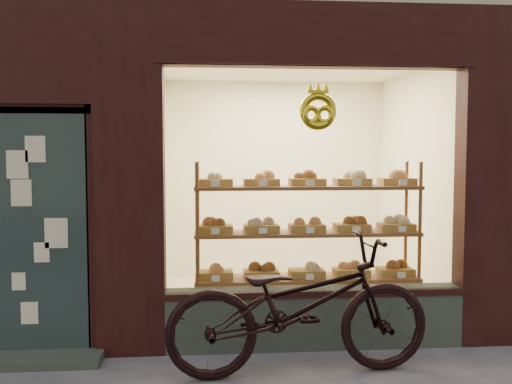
{
  "coord_description": "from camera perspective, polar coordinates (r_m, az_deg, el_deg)",
  "views": [
    {
      "loc": [
        -0.52,
        -2.95,
        1.79
      ],
      "look_at": [
        -0.1,
        2.0,
        1.45
      ],
      "focal_mm": 40.0,
      "sensor_mm": 36.0,
      "label": 1
    }
  ],
  "objects": [
    {
      "name": "display_shelf",
      "position": [
        5.66,
        5.09,
        -5.33
      ],
      "size": [
        2.2,
        0.45,
        1.7
      ],
      "color": "brown",
      "rests_on": "ground"
    },
    {
      "name": "bicycle",
      "position": [
        4.67,
        4.33,
        -11.27
      ],
      "size": [
        2.19,
        0.9,
        1.13
      ],
      "primitive_type": "imported",
      "rotation": [
        0.0,
        0.0,
        1.64
      ],
      "color": "black",
      "rests_on": "ground"
    }
  ]
}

